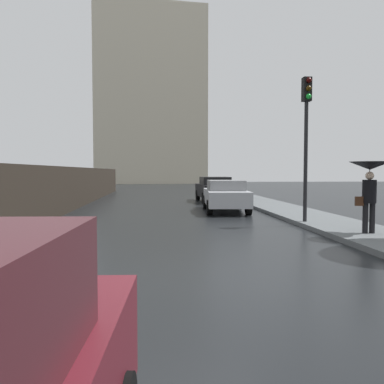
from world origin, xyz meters
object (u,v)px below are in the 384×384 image
at_px(car_black_mid_road, 215,189).
at_px(pedestrian_with_umbrella_near, 370,177).
at_px(car_silver_near_kerb, 225,195).
at_px(traffic_light, 306,123).

relative_size(car_black_mid_road, pedestrian_with_umbrella_near, 2.34).
height_order(car_black_mid_road, pedestrian_with_umbrella_near, pedestrian_with_umbrella_near).
height_order(car_silver_near_kerb, car_black_mid_road, car_black_mid_road).
height_order(car_silver_near_kerb, pedestrian_with_umbrella_near, pedestrian_with_umbrella_near).
bearing_deg(car_black_mid_road, car_silver_near_kerb, -94.72).
distance_m(pedestrian_with_umbrella_near, traffic_light, 3.10).
height_order(car_black_mid_road, traffic_light, traffic_light).
bearing_deg(traffic_light, car_black_mid_road, 97.89).
relative_size(car_black_mid_road, traffic_light, 0.95).
bearing_deg(traffic_light, pedestrian_with_umbrella_near, -73.20).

